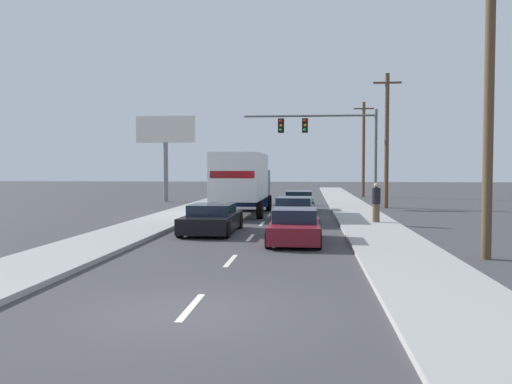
# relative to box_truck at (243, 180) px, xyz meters

# --- Properties ---
(ground_plane) EXTENTS (140.00, 140.00, 0.00)m
(ground_plane) POSITION_rel_box_truck_xyz_m (1.48, 4.97, -1.96)
(ground_plane) COLOR #3D3D3F
(sidewalk_right) EXTENTS (2.68, 80.00, 0.14)m
(sidewalk_right) POSITION_rel_box_truck_xyz_m (6.36, -0.03, -1.89)
(sidewalk_right) COLOR #9E9E99
(sidewalk_right) RESTS_ON ground_plane
(sidewalk_left) EXTENTS (2.68, 80.00, 0.14)m
(sidewalk_left) POSITION_rel_box_truck_xyz_m (-3.41, -0.03, -1.89)
(sidewalk_left) COLOR #9E9E99
(sidewalk_left) RESTS_ON ground_plane
(lane_markings) EXTENTS (0.14, 57.00, 0.01)m
(lane_markings) POSITION_rel_box_truck_xyz_m (1.48, 2.86, -1.95)
(lane_markings) COLOR silver
(lane_markings) RESTS_ON ground_plane
(box_truck) EXTENTS (2.69, 8.20, 3.39)m
(box_truck) POSITION_rel_box_truck_xyz_m (0.00, 0.00, 0.00)
(box_truck) COLOR white
(box_truck) RESTS_ON ground_plane
(car_black) EXTENTS (2.05, 4.45, 1.15)m
(car_black) POSITION_rel_box_truck_xyz_m (-0.23, -8.25, -1.42)
(car_black) COLOR black
(car_black) RESTS_ON ground_plane
(car_green) EXTENTS (1.87, 4.25, 1.23)m
(car_green) POSITION_rel_box_truck_xyz_m (3.04, 2.87, -1.39)
(car_green) COLOR #196B38
(car_green) RESTS_ON ground_plane
(car_gray) EXTENTS (2.01, 4.21, 1.24)m
(car_gray) POSITION_rel_box_truck_xyz_m (2.96, -4.18, -1.38)
(car_gray) COLOR slate
(car_gray) RESTS_ON ground_plane
(car_maroon) EXTENTS (1.82, 4.23, 1.18)m
(car_maroon) POSITION_rel_box_truck_xyz_m (3.17, -10.72, -1.41)
(car_maroon) COLOR maroon
(car_maroon) RESTS_ON ground_plane
(traffic_signal_mast) EXTENTS (8.98, 0.69, 6.55)m
(traffic_signal_mast) POSITION_rel_box_truck_xyz_m (4.36, 7.02, 3.03)
(traffic_signal_mast) COLOR #595B56
(traffic_signal_mast) RESTS_ON ground_plane
(utility_pole_near) EXTENTS (1.80, 0.28, 10.35)m
(utility_pole_near) POSITION_rel_box_truck_xyz_m (8.69, -13.64, 3.36)
(utility_pole_near) COLOR brown
(utility_pole_near) RESTS_ON ground_plane
(utility_pole_mid) EXTENTS (1.80, 0.28, 8.74)m
(utility_pole_mid) POSITION_rel_box_truck_xyz_m (8.66, 6.01, 2.55)
(utility_pole_mid) COLOR brown
(utility_pole_mid) RESTS_ON ground_plane
(utility_pole_far) EXTENTS (1.80, 0.28, 8.60)m
(utility_pole_far) POSITION_rel_box_truck_xyz_m (8.55, 19.73, 2.48)
(utility_pole_far) COLOR brown
(utility_pole_far) RESTS_ON ground_plane
(roadside_billboard) EXTENTS (4.68, 0.36, 6.68)m
(roadside_billboard) POSITION_rel_box_truck_xyz_m (-7.53, 11.45, 2.90)
(roadside_billboard) COLOR slate
(roadside_billboard) RESTS_ON ground_plane
(pedestrian_near_corner) EXTENTS (0.38, 0.38, 1.79)m
(pedestrian_near_corner) POSITION_rel_box_truck_xyz_m (6.71, -4.65, -0.92)
(pedestrian_near_corner) COLOR brown
(pedestrian_near_corner) RESTS_ON sidewalk_right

